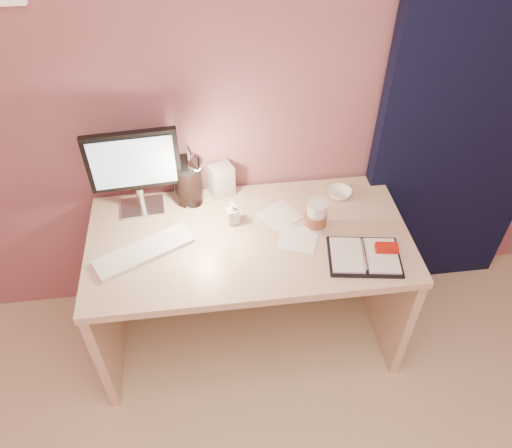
{
  "coord_description": "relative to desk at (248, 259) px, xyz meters",
  "views": [
    {
      "loc": [
        -0.16,
        -0.14,
        2.26
      ],
      "look_at": [
        0.02,
        1.33,
        0.85
      ],
      "focal_mm": 35.0,
      "sensor_mm": 36.0,
      "label": 1
    }
  ],
  "objects": [
    {
      "name": "bowl",
      "position": [
        0.45,
        0.14,
        0.24
      ],
      "size": [
        0.15,
        0.15,
        0.04
      ],
      "primitive_type": "imported",
      "rotation": [
        0.0,
        0.0,
        0.38
      ],
      "color": "white",
      "rests_on": "desk"
    },
    {
      "name": "desk",
      "position": [
        0.0,
        0.0,
        0.0
      ],
      "size": [
        1.4,
        0.7,
        0.73
      ],
      "color": "beige",
      "rests_on": "ground"
    },
    {
      "name": "desk_lamp",
      "position": [
        -0.25,
        0.08,
        0.45
      ],
      "size": [
        0.11,
        0.22,
        0.35
      ],
      "rotation": [
        0.0,
        0.0,
        0.22
      ],
      "color": "silver",
      "rests_on": "desk"
    },
    {
      "name": "monitor",
      "position": [
        -0.46,
        0.17,
        0.47
      ],
      "size": [
        0.39,
        0.15,
        0.42
      ],
      "rotation": [
        0.0,
        0.0,
        0.07
      ],
      "color": "silver",
      "rests_on": "desk"
    },
    {
      "name": "paper_c",
      "position": [
        0.16,
        0.04,
        0.23
      ],
      "size": [
        0.21,
        0.21,
        0.0
      ],
      "primitive_type": "cube",
      "rotation": [
        0.0,
        0.0,
        0.55
      ],
      "color": "silver",
      "rests_on": "desk"
    },
    {
      "name": "dark_jar",
      "position": [
        -0.25,
        0.21,
        0.32
      ],
      "size": [
        0.13,
        0.13,
        0.19
      ],
      "primitive_type": "cylinder",
      "color": "black",
      "rests_on": "desk"
    },
    {
      "name": "room",
      "position": [
        0.95,
        0.24,
        0.63
      ],
      "size": [
        3.5,
        3.5,
        3.5
      ],
      "color": "#C6B28E",
      "rests_on": "ground"
    },
    {
      "name": "keyboard",
      "position": [
        -0.45,
        -0.11,
        0.23
      ],
      "size": [
        0.43,
        0.3,
        0.02
      ],
      "primitive_type": "cube",
      "rotation": [
        0.0,
        0.0,
        0.46
      ],
      "color": "silver",
      "rests_on": "desk"
    },
    {
      "name": "lotion_bottle",
      "position": [
        -0.06,
        0.03,
        0.28
      ],
      "size": [
        0.06,
        0.06,
        0.11
      ],
      "primitive_type": "imported",
      "rotation": [
        0.0,
        0.0,
        0.24
      ],
      "color": "silver",
      "rests_on": "desk"
    },
    {
      "name": "product_box",
      "position": [
        -0.09,
        0.23,
        0.3
      ],
      "size": [
        0.13,
        0.11,
        0.16
      ],
      "primitive_type": "cube",
      "rotation": [
        0.0,
        0.0,
        0.34
      ],
      "color": "#B3B3AF",
      "rests_on": "desk"
    },
    {
      "name": "coffee_cup",
      "position": [
        0.3,
        -0.06,
        0.3
      ],
      "size": [
        0.09,
        0.09,
        0.15
      ],
      "color": "silver",
      "rests_on": "desk"
    },
    {
      "name": "planner",
      "position": [
        0.47,
        -0.26,
        0.24
      ],
      "size": [
        0.33,
        0.27,
        0.05
      ],
      "rotation": [
        0.0,
        0.0,
        -0.15
      ],
      "color": "black",
      "rests_on": "desk"
    },
    {
      "name": "paper_b",
      "position": [
        0.21,
        -0.12,
        0.23
      ],
      "size": [
        0.21,
        0.21,
        0.0
      ],
      "primitive_type": "cube",
      "rotation": [
        0.0,
        0.0,
        -0.37
      ],
      "color": "silver",
      "rests_on": "desk"
    }
  ]
}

